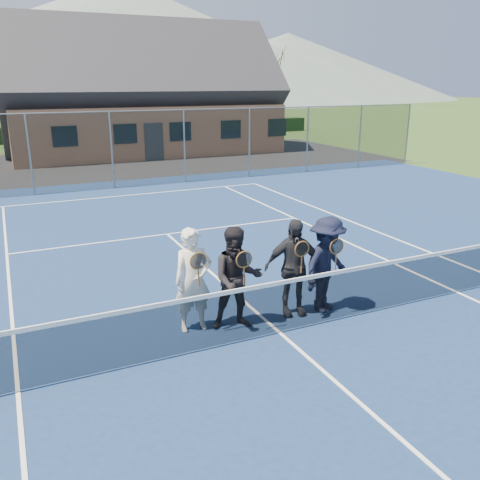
% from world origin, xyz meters
% --- Properties ---
extents(ground, '(220.00, 220.00, 0.00)m').
position_xyz_m(ground, '(0.00, 20.00, 0.00)').
color(ground, '#2D491A').
rests_on(ground, ground).
extents(court_surface, '(30.00, 30.00, 0.02)m').
position_xyz_m(court_surface, '(0.00, 0.00, 0.01)').
color(court_surface, navy).
rests_on(court_surface, ground).
extents(tarmac_carpark, '(40.00, 12.00, 0.01)m').
position_xyz_m(tarmac_carpark, '(-4.00, 20.00, 0.01)').
color(tarmac_carpark, black).
rests_on(tarmac_carpark, ground).
extents(hedge_row, '(40.00, 1.20, 1.10)m').
position_xyz_m(hedge_row, '(0.00, 32.00, 0.55)').
color(hedge_row, black).
rests_on(hedge_row, ground).
extents(hill_centre, '(120.00, 120.00, 22.00)m').
position_xyz_m(hill_centre, '(20.00, 95.00, 11.00)').
color(hill_centre, slate).
rests_on(hill_centre, ground).
extents(hill_east, '(90.00, 90.00, 14.00)m').
position_xyz_m(hill_east, '(55.00, 95.00, 7.00)').
color(hill_east, '#586A60').
rests_on(hill_east, ground).
extents(court_markings, '(11.03, 23.83, 0.01)m').
position_xyz_m(court_markings, '(0.00, 0.00, 0.02)').
color(court_markings, white).
rests_on(court_markings, court_surface).
extents(tennis_net, '(11.68, 0.08, 1.10)m').
position_xyz_m(tennis_net, '(0.00, 0.00, 0.54)').
color(tennis_net, slate).
rests_on(tennis_net, ground).
extents(perimeter_fence, '(30.07, 0.07, 3.02)m').
position_xyz_m(perimeter_fence, '(0.00, 13.50, 1.52)').
color(perimeter_fence, slate).
rests_on(perimeter_fence, ground).
extents(clubhouse, '(15.60, 8.20, 7.70)m').
position_xyz_m(clubhouse, '(4.00, 24.00, 3.99)').
color(clubhouse, '#9E6B4C').
rests_on(clubhouse, ground).
extents(tree_c, '(3.20, 3.20, 7.77)m').
position_xyz_m(tree_c, '(2.00, 33.00, 5.79)').
color(tree_c, '#372614').
rests_on(tree_c, ground).
extents(tree_d, '(3.20, 3.20, 7.77)m').
position_xyz_m(tree_d, '(12.00, 33.00, 5.79)').
color(tree_d, '#3A2415').
rests_on(tree_d, ground).
extents(tree_e, '(3.20, 3.20, 7.77)m').
position_xyz_m(tree_e, '(18.00, 33.00, 5.79)').
color(tree_e, '#3A2815').
rests_on(tree_e, ground).
extents(player_a, '(0.68, 0.52, 1.80)m').
position_xyz_m(player_a, '(-1.26, 0.74, 0.92)').
color(player_a, white).
rests_on(player_a, court_surface).
extents(player_b, '(1.03, 0.90, 1.80)m').
position_xyz_m(player_b, '(-0.56, 0.50, 0.92)').
color(player_b, black).
rests_on(player_b, court_surface).
extents(player_c, '(1.13, 0.69, 1.80)m').
position_xyz_m(player_c, '(0.58, 0.56, 0.92)').
color(player_c, black).
rests_on(player_c, court_surface).
extents(player_d, '(1.33, 1.08, 1.80)m').
position_xyz_m(player_d, '(1.20, 0.43, 0.92)').
color(player_d, black).
rests_on(player_d, court_surface).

